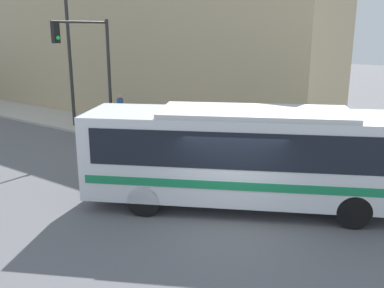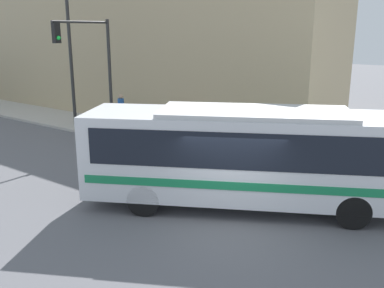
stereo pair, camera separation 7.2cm
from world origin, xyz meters
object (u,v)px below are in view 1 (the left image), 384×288
object	(u,v)px
fire_hydrant	(239,151)
traffic_light_pole	(91,58)
city_bus	(253,152)
street_lamp	(63,38)
pedestrian_mid_block	(175,120)
pedestrian_near_corner	(120,111)

from	to	relation	value
fire_hydrant	traffic_light_pole	bearing A→B (deg)	97.04
city_bus	traffic_light_pole	bearing A→B (deg)	46.78
street_lamp	pedestrian_mid_block	bearing A→B (deg)	-74.83
pedestrian_mid_block	street_lamp	bearing A→B (deg)	105.17
traffic_light_pole	pedestrian_mid_block	bearing A→B (deg)	-50.33
street_lamp	pedestrian_mid_block	size ratio (longest dim) A/B	5.11
fire_hydrant	traffic_light_pole	distance (m)	8.36
traffic_light_pole	street_lamp	bearing A→B (deg)	74.28
fire_hydrant	pedestrian_near_corner	world-z (taller)	pedestrian_near_corner
city_bus	fire_hydrant	size ratio (longest dim) A/B	13.94
city_bus	traffic_light_pole	xyz separation A→B (m)	(2.79, 10.14, 2.23)
street_lamp	pedestrian_mid_block	xyz separation A→B (m)	(1.65, -6.08, -3.93)
fire_hydrant	street_lamp	distance (m)	11.46
fire_hydrant	city_bus	bearing A→B (deg)	-145.10
city_bus	pedestrian_mid_block	xyz separation A→B (m)	(5.29, 7.11, -0.82)
traffic_light_pole	pedestrian_mid_block	world-z (taller)	traffic_light_pole
city_bus	street_lamp	xyz separation A→B (m)	(3.65, 13.19, 3.11)
city_bus	street_lamp	size ratio (longest dim) A/B	1.25
traffic_light_pole	pedestrian_near_corner	size ratio (longest dim) A/B	3.11
street_lamp	pedestrian_near_corner	size ratio (longest dim) A/B	4.44
city_bus	fire_hydrant	distance (m)	4.70
city_bus	pedestrian_near_corner	bearing A→B (deg)	36.75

